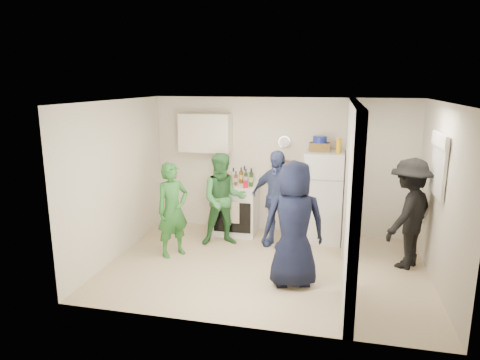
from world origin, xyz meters
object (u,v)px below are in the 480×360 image
person_green_left (173,210)px  person_green_center (224,200)px  blue_bowl (320,139)px  person_denim (276,199)px  wicker_basket (320,147)px  person_navy (294,224)px  yellow_cup_stack_top (339,146)px  stove (236,209)px  fridge (323,197)px  person_nook (409,214)px

person_green_left → person_green_center: (0.67, 0.65, 0.03)m
blue_bowl → person_denim: bearing=-144.5°
wicker_basket → person_navy: 2.06m
person_denim → person_green_center: bearing=-150.2°
yellow_cup_stack_top → person_navy: 2.01m
yellow_cup_stack_top → person_green_left: size_ratio=0.16×
stove → person_green_center: (-0.08, -0.59, 0.33)m
fridge → yellow_cup_stack_top: yellow_cup_stack_top is taller
wicker_basket → person_green_center: (-1.56, -0.61, -0.87)m
person_green_center → stove: bearing=63.0°
person_navy → person_nook: size_ratio=1.05×
wicker_basket → blue_bowl: bearing=0.0°
person_denim → person_navy: 1.47m
yellow_cup_stack_top → person_nook: yellow_cup_stack_top is taller
blue_bowl → fridge: bearing=-26.6°
person_green_center → person_nook: person_nook is taller
wicker_basket → blue_bowl: blue_bowl is taller
yellow_cup_stack_top → person_navy: bearing=-107.6°
stove → blue_bowl: 1.99m
stove → person_navy: (1.24, -1.86, 0.41)m
fridge → wicker_basket: size_ratio=4.57×
blue_bowl → person_green_left: 2.76m
person_green_center → person_denim: bearing=-10.6°
stove → blue_bowl: size_ratio=3.89×
fridge → person_denim: (-0.77, -0.43, 0.03)m
stove → person_denim: 1.00m
stove → person_navy: bearing=-56.3°
blue_bowl → person_green_center: bearing=-158.7°
yellow_cup_stack_top → person_nook: (1.07, -0.74, -0.88)m
blue_bowl → person_navy: (-0.23, -1.88, -0.92)m
blue_bowl → person_nook: blue_bowl is taller
person_green_left → person_green_center: 0.94m
fridge → person_nook: size_ratio=0.95×
fridge → blue_bowl: bearing=153.4°
fridge → blue_bowl: 1.01m
blue_bowl → person_green_left: bearing=-150.5°
blue_bowl → person_green_left: size_ratio=0.16×
yellow_cup_stack_top → wicker_basket: bearing=154.9°
stove → person_green_left: person_green_left is taller
person_denim → stove: bearing=171.9°
yellow_cup_stack_top → person_navy: (-0.55, -1.73, -0.84)m
person_navy → yellow_cup_stack_top: bearing=-124.1°
blue_bowl → person_denim: size_ratio=0.14×
person_green_center → person_navy: bearing=-62.7°
stove → fridge: (1.58, -0.03, 0.33)m
stove → person_denim: bearing=-29.6°
yellow_cup_stack_top → person_green_center: size_ratio=0.16×
fridge → person_green_center: bearing=-161.4°
person_navy → person_green_left: bearing=-33.7°
fridge → person_navy: person_navy is taller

